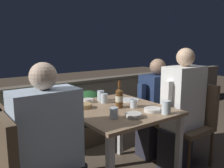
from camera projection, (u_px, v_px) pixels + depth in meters
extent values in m
cube|color=gray|center=(51.00, 109.00, 3.61)|extent=(9.00, 0.14, 0.72)
cube|color=#706656|center=(50.00, 85.00, 3.55)|extent=(9.00, 0.18, 0.04)
cube|color=#937556|center=(117.00, 109.00, 2.24)|extent=(0.88, 0.97, 0.03)
cube|color=silver|center=(179.00, 153.00, 2.19)|extent=(0.05, 0.05, 0.73)
cube|color=silver|center=(60.00, 142.00, 2.43)|extent=(0.05, 0.05, 0.73)
cube|color=silver|center=(120.00, 126.00, 2.88)|extent=(0.05, 0.05, 0.73)
cube|color=brown|center=(69.00, 137.00, 3.11)|extent=(1.11, 0.36, 0.28)
ellipsoid|color=#235628|center=(45.00, 116.00, 2.87)|extent=(0.50, 0.47, 0.47)
ellipsoid|color=#235628|center=(68.00, 112.00, 3.04)|extent=(0.50, 0.47, 0.47)
ellipsoid|color=#235628|center=(89.00, 108.00, 3.22)|extent=(0.50, 0.47, 0.47)
cube|color=brown|center=(5.00, 150.00, 1.52)|extent=(0.06, 0.46, 0.45)
cube|color=silver|center=(46.00, 130.00, 1.67)|extent=(0.47, 0.26, 0.59)
cube|color=silver|center=(77.00, 115.00, 1.80)|extent=(0.07, 0.07, 0.24)
sphere|color=beige|center=(43.00, 76.00, 1.60)|extent=(0.19, 0.19, 0.19)
cube|color=brown|center=(28.00, 155.00, 1.98)|extent=(0.46, 0.46, 0.05)
cylinder|color=#47321E|center=(44.00, 164.00, 2.30)|extent=(0.03, 0.03, 0.42)
cube|color=brown|center=(186.00, 127.00, 2.62)|extent=(0.46, 0.46, 0.05)
cube|color=brown|center=(198.00, 103.00, 2.70)|extent=(0.06, 0.46, 0.45)
cylinder|color=#47321E|center=(189.00, 160.00, 2.38)|extent=(0.03, 0.03, 0.42)
cylinder|color=#47321E|center=(211.00, 149.00, 2.62)|extent=(0.03, 0.03, 0.42)
cylinder|color=#47321E|center=(159.00, 146.00, 2.70)|extent=(0.03, 0.03, 0.42)
cylinder|color=#47321E|center=(181.00, 137.00, 2.94)|extent=(0.03, 0.03, 0.42)
cube|color=#282833|center=(175.00, 149.00, 2.56)|extent=(0.30, 0.23, 0.47)
cube|color=white|center=(183.00, 97.00, 2.52)|extent=(0.43, 0.26, 0.66)
cube|color=white|center=(168.00, 93.00, 2.36)|extent=(0.07, 0.07, 0.24)
sphere|color=tan|center=(186.00, 57.00, 2.44)|extent=(0.19, 0.19, 0.19)
cube|color=brown|center=(160.00, 118.00, 2.94)|extent=(0.46, 0.46, 0.05)
cube|color=brown|center=(172.00, 96.00, 3.01)|extent=(0.06, 0.46, 0.45)
cylinder|color=#47321E|center=(160.00, 146.00, 2.70)|extent=(0.03, 0.03, 0.42)
cylinder|color=#47321E|center=(183.00, 137.00, 2.93)|extent=(0.03, 0.03, 0.42)
cylinder|color=#47321E|center=(136.00, 135.00, 3.02)|extent=(0.03, 0.03, 0.42)
cylinder|color=#47321E|center=(158.00, 128.00, 3.26)|extent=(0.03, 0.03, 0.42)
cube|color=#282833|center=(150.00, 137.00, 2.87)|extent=(0.26, 0.23, 0.47)
cube|color=navy|center=(157.00, 96.00, 2.85)|extent=(0.37, 0.26, 0.53)
cube|color=navy|center=(142.00, 94.00, 2.69)|extent=(0.07, 0.07, 0.24)
sphere|color=#99755B|center=(158.00, 67.00, 2.78)|extent=(0.19, 0.19, 0.19)
cylinder|color=brown|center=(119.00, 99.00, 2.24)|extent=(0.07, 0.07, 0.16)
cylinder|color=beige|center=(119.00, 99.00, 2.24)|extent=(0.07, 0.07, 0.06)
cone|color=brown|center=(119.00, 89.00, 2.22)|extent=(0.07, 0.07, 0.03)
cylinder|color=brown|center=(119.00, 84.00, 2.21)|extent=(0.03, 0.03, 0.07)
cylinder|color=white|center=(129.00, 100.00, 2.52)|extent=(0.21, 0.21, 0.01)
cylinder|color=tan|center=(84.00, 106.00, 2.24)|extent=(0.15, 0.15, 0.04)
torus|color=tan|center=(84.00, 104.00, 2.23)|extent=(0.15, 0.15, 0.01)
cylinder|color=silver|center=(88.00, 100.00, 2.45)|extent=(0.12, 0.12, 0.04)
torus|color=silver|center=(88.00, 99.00, 2.45)|extent=(0.12, 0.12, 0.01)
cylinder|color=beige|center=(134.00, 115.00, 1.96)|extent=(0.14, 0.14, 0.03)
torus|color=beige|center=(134.00, 114.00, 1.96)|extent=(0.14, 0.14, 0.01)
cylinder|color=silver|center=(152.00, 110.00, 2.12)|extent=(0.15, 0.15, 0.03)
torus|color=silver|center=(152.00, 109.00, 2.12)|extent=(0.15, 0.15, 0.01)
cylinder|color=silver|center=(114.00, 113.00, 1.94)|extent=(0.07, 0.07, 0.09)
cylinder|color=silver|center=(166.00, 107.00, 2.04)|extent=(0.08, 0.08, 0.12)
cylinder|color=silver|center=(134.00, 104.00, 2.24)|extent=(0.07, 0.07, 0.08)
cylinder|color=silver|center=(104.00, 98.00, 2.42)|extent=(0.07, 0.07, 0.10)
cylinder|color=silver|center=(101.00, 96.00, 2.51)|extent=(0.07, 0.07, 0.11)
cube|color=silver|center=(71.00, 105.00, 2.35)|extent=(0.14, 0.13, 0.01)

